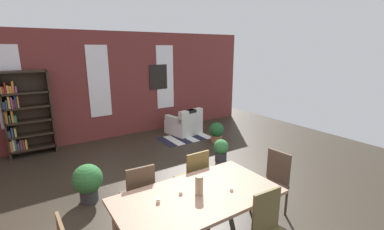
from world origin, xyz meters
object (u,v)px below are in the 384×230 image
(dining_chair_far_right, at_px, (194,177))
(armchair_white, at_px, (185,124))
(bookshelf_tall, at_px, (25,114))
(vase_on_table, at_px, (199,185))
(dining_chair_far_left, at_px, (139,194))
(potted_plant_window, at_px, (221,149))
(dining_table, at_px, (198,200))
(dining_chair_head_right, at_px, (273,181))
(potted_plant_by_shelf, at_px, (217,132))
(potted_plant_corner, at_px, (88,181))

(dining_chair_far_right, relative_size, armchair_white, 1.02)
(bookshelf_tall, bearing_deg, vase_on_table, -71.18)
(dining_chair_far_left, xyz_separation_m, potted_plant_window, (2.39, 1.17, -0.25))
(dining_table, xyz_separation_m, potted_plant_window, (1.94, 1.92, -0.40))
(dining_chair_far_left, height_order, potted_plant_window, dining_chair_far_left)
(dining_chair_head_right, relative_size, potted_plant_window, 1.97)
(vase_on_table, xyz_separation_m, bookshelf_tall, (-1.58, 4.63, 0.11))
(dining_chair_far_right, bearing_deg, dining_table, -120.29)
(vase_on_table, relative_size, potted_plant_by_shelf, 0.44)
(dining_chair_far_left, relative_size, potted_plant_window, 1.97)
(dining_chair_head_right, xyz_separation_m, potted_plant_corner, (-2.23, 1.83, -0.16))
(potted_plant_window, bearing_deg, potted_plant_corner, -178.20)
(dining_chair_far_right, bearing_deg, bookshelf_tall, 117.33)
(dining_table, height_order, bookshelf_tall, bookshelf_tall)
(potted_plant_corner, xyz_separation_m, potted_plant_window, (2.82, 0.09, -0.09))
(dining_table, xyz_separation_m, dining_chair_far_right, (0.44, 0.75, -0.15))
(dining_chair_far_left, bearing_deg, dining_table, -59.41)
(dining_chair_far_left, relative_size, bookshelf_tall, 0.49)
(dining_chair_head_right, xyz_separation_m, potted_plant_by_shelf, (1.26, 2.91, -0.23))
(vase_on_table, height_order, potted_plant_corner, vase_on_table)
(potted_plant_by_shelf, bearing_deg, bookshelf_tall, 157.67)
(dining_table, relative_size, bookshelf_tall, 1.01)
(dining_table, relative_size, dining_chair_far_right, 2.06)
(dining_chair_head_right, relative_size, armchair_white, 1.02)
(potted_plant_window, bearing_deg, potted_plant_by_shelf, 55.98)
(dining_chair_far_left, bearing_deg, potted_plant_window, 26.07)
(potted_plant_by_shelf, distance_m, potted_plant_window, 1.20)
(dining_chair_head_right, distance_m, armchair_white, 4.12)
(potted_plant_corner, bearing_deg, potted_plant_window, 1.80)
(potted_plant_corner, height_order, potted_plant_window, potted_plant_corner)
(vase_on_table, xyz_separation_m, dining_chair_far_left, (-0.46, 0.75, -0.34))
(dining_table, xyz_separation_m, potted_plant_corner, (-0.88, 1.83, -0.31))
(potted_plant_window, bearing_deg, vase_on_table, -135.13)
(dining_table, height_order, dining_chair_head_right, dining_chair_head_right)
(dining_chair_head_right, distance_m, dining_chair_far_right, 1.18)
(dining_table, relative_size, potted_plant_corner, 3.10)
(vase_on_table, xyz_separation_m, dining_chair_head_right, (1.34, 0.01, -0.34))
(vase_on_table, xyz_separation_m, armchair_white, (2.28, 4.01, -0.58))
(bookshelf_tall, xyz_separation_m, potted_plant_by_shelf, (4.18, -1.72, -0.68))
(bookshelf_tall, height_order, potted_plant_corner, bookshelf_tall)
(potted_plant_corner, bearing_deg, dining_table, -64.37)
(dining_chair_far_right, bearing_deg, armchair_white, 60.34)
(dining_chair_far_left, xyz_separation_m, potted_plant_by_shelf, (3.06, 2.16, -0.23))
(dining_chair_far_left, distance_m, potted_plant_corner, 1.17)
(dining_chair_far_right, relative_size, potted_plant_corner, 1.51)
(vase_on_table, bearing_deg, armchair_white, 60.36)
(bookshelf_tall, height_order, potted_plant_by_shelf, bookshelf_tall)
(potted_plant_by_shelf, xyz_separation_m, potted_plant_corner, (-3.49, -1.08, 0.07))
(armchair_white, distance_m, potted_plant_window, 2.11)
(vase_on_table, relative_size, potted_plant_window, 0.48)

